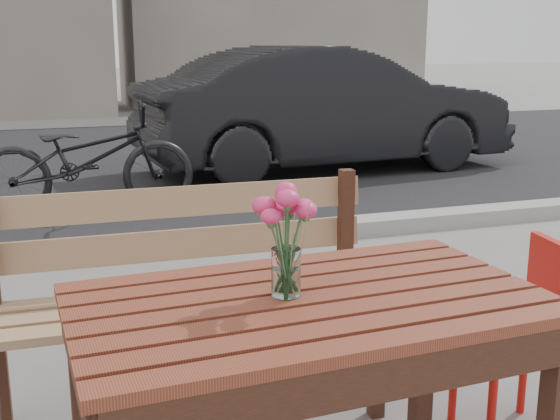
{
  "coord_description": "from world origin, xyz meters",
  "views": [
    {
      "loc": [
        -0.48,
        -1.85,
        1.48
      ],
      "look_at": [
        0.12,
        -0.08,
        1.03
      ],
      "focal_mm": 45.0,
      "sensor_mm": 36.0,
      "label": 1
    }
  ],
  "objects_px": {
    "red_chair": "(531,328)",
    "parked_car": "(325,109)",
    "main_vase": "(286,226)",
    "bicycle": "(87,159)",
    "main_table": "(309,341)"
  },
  "relations": [
    {
      "from": "main_table",
      "to": "bicycle",
      "type": "bearing_deg",
      "value": 91.41
    },
    {
      "from": "red_chair",
      "to": "parked_car",
      "type": "xyz_separation_m",
      "value": [
        1.47,
        5.59,
        0.28
      ]
    },
    {
      "from": "red_chair",
      "to": "parked_car",
      "type": "distance_m",
      "value": 5.79
    },
    {
      "from": "main_vase",
      "to": "bicycle",
      "type": "xyz_separation_m",
      "value": [
        -0.25,
        4.53,
        -0.51
      ]
    },
    {
      "from": "parked_car",
      "to": "bicycle",
      "type": "relative_size",
      "value": 2.35
    },
    {
      "from": "parked_car",
      "to": "main_table",
      "type": "bearing_deg",
      "value": 152.69
    },
    {
      "from": "bicycle",
      "to": "main_table",
      "type": "bearing_deg",
      "value": -174.08
    },
    {
      "from": "parked_car",
      "to": "main_vase",
      "type": "bearing_deg",
      "value": 152.12
    },
    {
      "from": "main_table",
      "to": "parked_car",
      "type": "relative_size",
      "value": 0.3
    },
    {
      "from": "main_vase",
      "to": "bicycle",
      "type": "bearing_deg",
      "value": 93.16
    },
    {
      "from": "main_table",
      "to": "bicycle",
      "type": "distance_m",
      "value": 4.57
    },
    {
      "from": "parked_car",
      "to": "bicycle",
      "type": "xyz_separation_m",
      "value": [
        -2.79,
        -1.34,
        -0.23
      ]
    },
    {
      "from": "main_table",
      "to": "main_vase",
      "type": "bearing_deg",
      "value": 150.64
    },
    {
      "from": "main_vase",
      "to": "parked_car",
      "type": "relative_size",
      "value": 0.07
    },
    {
      "from": "main_table",
      "to": "bicycle",
      "type": "xyz_separation_m",
      "value": [
        -0.31,
        4.56,
        -0.18
      ]
    }
  ]
}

